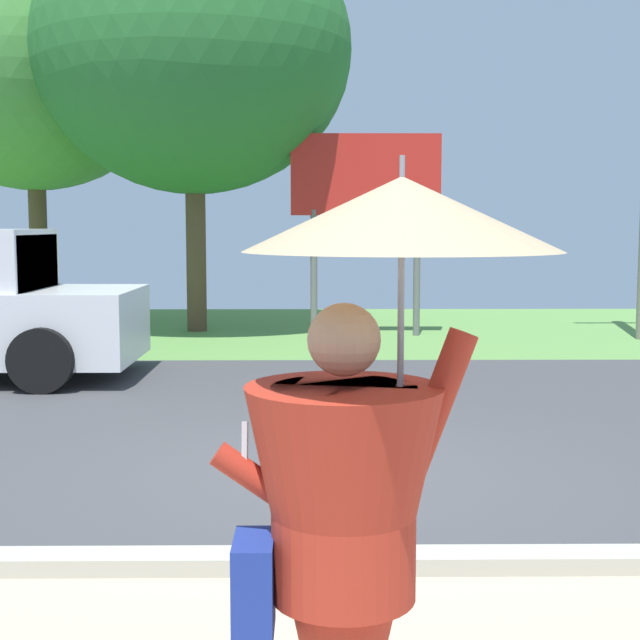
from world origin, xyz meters
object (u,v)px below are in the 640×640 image
monk_pedestrian (355,508)px  tree_center_back (33,64)px  roadside_billboard (366,189)px  tree_left_far (193,50)px

monk_pedestrian → tree_center_back: bearing=121.3°
monk_pedestrian → tree_center_back: tree_center_back is taller
monk_pedestrian → roadside_billboard: roadside_billboard is taller
monk_pedestrian → tree_left_far: 14.68m
monk_pedestrian → roadside_billboard: (0.83, 13.22, 1.47)m
tree_center_back → monk_pedestrian: bearing=-70.4°
roadside_billboard → tree_center_back: 7.41m
tree_center_back → tree_left_far: bearing=-28.6°
roadside_billboard → tree_center_back: bearing=158.0°
roadside_billboard → tree_left_far: 4.00m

